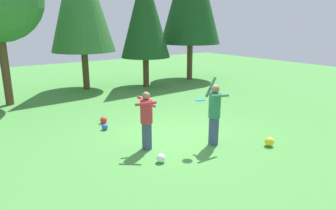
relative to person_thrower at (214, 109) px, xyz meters
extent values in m
plane|color=#4C9342|center=(-0.56, 1.17, -1.07)|extent=(40.00, 40.00, 0.00)
cube|color=#38476B|center=(0.00, 0.00, -0.65)|extent=(0.19, 0.22, 0.83)
cylinder|color=#2D7551|center=(0.00, 0.00, 0.13)|extent=(0.34, 0.34, 0.73)
sphere|color=#8C6647|center=(0.00, 0.00, 0.59)|extent=(0.24, 0.24, 0.24)
cylinder|color=#2D7551|center=(-0.01, -0.20, 0.44)|extent=(0.62, 0.11, 0.13)
cylinder|color=#2D7551|center=(0.01, 0.20, 0.61)|extent=(0.39, 0.10, 0.57)
cube|color=#38476B|center=(-1.73, 0.87, -0.68)|extent=(0.19, 0.22, 0.77)
cylinder|color=#B72D38|center=(-1.73, 0.87, 0.04)|extent=(0.34, 0.34, 0.67)
sphere|color=#8C6647|center=(-1.73, 0.87, 0.48)|extent=(0.22, 0.22, 0.22)
cylinder|color=#B72D38|center=(-1.62, 1.04, 0.26)|extent=(0.48, 0.37, 0.36)
cylinder|color=#B72D38|center=(-1.85, 0.71, 0.31)|extent=(0.52, 0.40, 0.15)
cylinder|color=#2393D1|center=(-0.53, 0.03, 0.35)|extent=(0.31, 0.31, 0.05)
sphere|color=red|center=(-1.79, 3.68, -0.95)|extent=(0.24, 0.24, 0.24)
sphere|color=blue|center=(-2.04, 3.04, -0.97)|extent=(0.21, 0.21, 0.21)
sphere|color=white|center=(-1.90, -0.07, -0.96)|extent=(0.23, 0.23, 0.23)
sphere|color=yellow|center=(1.23, -1.04, -0.94)|extent=(0.27, 0.27, 0.27)
cylinder|color=brown|center=(2.89, 8.34, 0.40)|extent=(0.33, 0.33, 2.95)
cone|color=#19471E|center=(2.89, 8.34, 2.91)|extent=(2.66, 2.66, 4.72)
cylinder|color=brown|center=(-0.07, 9.64, 0.74)|extent=(0.34, 0.34, 3.63)
cylinder|color=brown|center=(6.28, 8.62, 0.94)|extent=(0.34, 0.34, 4.02)
cylinder|color=brown|center=(-4.02, 8.47, 0.63)|extent=(0.33, 0.33, 3.39)
camera|label=1|loc=(-5.93, -5.93, 2.39)|focal=32.41mm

